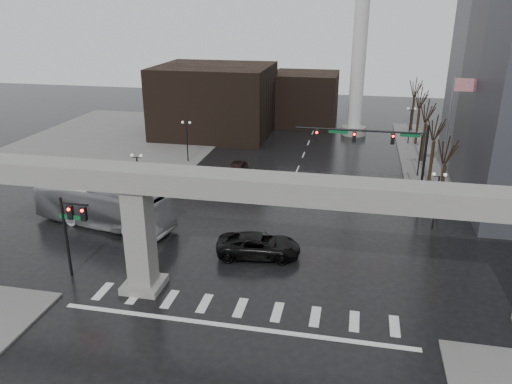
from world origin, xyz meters
TOP-DOWN VIEW (x-y plane):
  - ground at (0.00, 0.00)m, footprint 160.00×160.00m
  - sidewalk_nw at (-26.00, 36.00)m, footprint 28.00×36.00m
  - elevated_guideway at (1.26, 0.00)m, footprint 48.00×2.60m
  - building_far_left at (-14.00, 42.00)m, footprint 16.00×14.00m
  - building_far_mid at (-2.00, 52.00)m, footprint 10.00×10.00m
  - smokestack at (6.00, 46.00)m, footprint 3.60×3.60m
  - signal_mast_arm at (8.99, 18.80)m, footprint 12.12×0.43m
  - signal_left_pole at (-12.25, 0.50)m, footprint 2.30×0.30m
  - flagpole_assembly at (15.29, 22.00)m, footprint 2.06×0.12m
  - lamp_right_0 at (13.50, 14.00)m, footprint 1.22×0.32m
  - lamp_right_1 at (13.50, 28.00)m, footprint 1.22×0.32m
  - lamp_right_2 at (13.50, 42.00)m, footprint 1.22×0.32m
  - lamp_left_0 at (-13.50, 14.00)m, footprint 1.22×0.32m
  - lamp_left_1 at (-13.50, 28.00)m, footprint 1.22×0.32m
  - lamp_left_2 at (-13.50, 42.00)m, footprint 1.22×0.32m
  - tree_right_0 at (14.53, 18.02)m, footprint 1.09×1.58m
  - tree_right_1 at (14.53, 26.02)m, footprint 1.09×1.61m
  - tree_right_2 at (14.53, 34.02)m, footprint 1.10×1.63m
  - tree_right_3 at (14.53, 42.02)m, footprint 1.11×1.66m
  - tree_right_4 at (14.53, 50.02)m, footprint 1.12×1.69m
  - pickup_truck at (-0.24, 6.09)m, footprint 6.74×3.78m
  - city_bus at (-14.60, 9.00)m, footprint 13.44×5.67m
  - far_car at (-6.40, 24.10)m, footprint 1.93×4.74m

SIDE VIEW (x-z plane):
  - ground at x=0.00m, z-range 0.00..0.00m
  - sidewalk_nw at x=-26.00m, z-range 0.00..0.15m
  - far_car at x=-6.40m, z-range 0.00..1.61m
  - pickup_truck at x=-0.24m, z-range 0.00..1.78m
  - city_bus at x=-14.60m, z-range 0.00..3.65m
  - tree_right_0 at x=14.53m, z-range -0.97..6.54m
  - tree_right_1 at x=14.53m, z-range -0.99..6.69m
  - tree_right_2 at x=14.53m, z-range -1.01..6.84m
  - tree_right_3 at x=14.53m, z-range -1.03..6.99m
  - tree_right_4 at x=14.53m, z-range -1.05..7.14m
  - lamp_right_0 at x=13.50m, z-range 0.92..6.03m
  - lamp_right_1 at x=13.50m, z-range 0.92..6.03m
  - lamp_right_2 at x=13.50m, z-range 0.92..6.03m
  - lamp_left_0 at x=-13.50m, z-range 0.92..6.03m
  - lamp_left_1 at x=-13.50m, z-range 0.92..6.03m
  - lamp_left_2 at x=-13.50m, z-range 0.92..6.03m
  - building_far_mid at x=-2.00m, z-range 0.00..8.00m
  - signal_left_pole at x=-12.25m, z-range 1.07..7.07m
  - building_far_left at x=-14.00m, z-range 0.00..10.00m
  - signal_mast_arm at x=8.99m, z-range 1.83..9.83m
  - elevated_guideway at x=1.26m, z-range 2.53..11.23m
  - flagpole_assembly at x=15.29m, z-range 1.53..13.53m
  - smokestack at x=6.00m, z-range -1.65..28.35m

